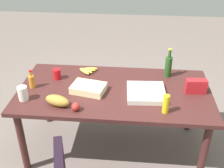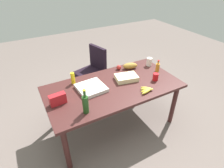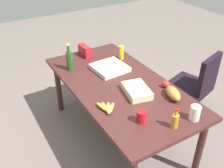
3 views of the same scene
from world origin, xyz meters
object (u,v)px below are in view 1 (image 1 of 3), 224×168
Objects in this scene: chip_bag_red at (196,86)px; banana_bunch at (87,70)px; wine_bottle at (168,66)px; red_solo_cup at (57,74)px; pizza_box at (146,93)px; conference_table at (114,96)px; bread_loaf at (57,101)px; apple_red at (76,107)px; dressing_bottle at (32,81)px; sheet_cake at (88,88)px; mayo_jar at (23,93)px; mustard_bottle at (166,104)px.

banana_bunch is at bearing 164.27° from chip_bag_red.
chip_bag_red is at bearing -51.47° from wine_bottle.
banana_bunch is (0.29, 0.17, -0.03)m from red_solo_cup.
wine_bottle is at bearing 7.94° from red_solo_cup.
conference_table is at bearing 163.97° from pizza_box.
bread_loaf reaches higher than apple_red.
red_solo_cup is (0.20, 0.20, -0.02)m from dressing_bottle.
sheet_cake is at bearing -154.49° from wine_bottle.
sheet_cake reaches higher than pizza_box.
mayo_jar reaches higher than sheet_cake.
chip_bag_red is at bearing 9.57° from mayo_jar.
bread_loaf is 0.36m from sheet_cake.
bread_loaf is 0.67m from banana_bunch.
sheet_cake is 1.04m from chip_bag_red.
chip_bag_red reaches higher than pizza_box.
pizza_box is 0.32m from mustard_bottle.
conference_table is at bearing 11.82° from sheet_cake.
mustard_bottle is at bearing -96.02° from wine_bottle.
chip_bag_red reaches higher than mayo_jar.
bread_loaf is at bearing -132.30° from sheet_cake.
mustard_bottle reaches higher than chip_bag_red.
mayo_jar is 1.31m from mustard_bottle.
wine_bottle is 2.90× the size of red_solo_cup.
chip_bag_red is (1.28, 0.34, 0.02)m from bread_loaf.
pizza_box is 1.50× the size of bread_loaf.
conference_table is 25.06× the size of apple_red.
mayo_jar reaches higher than conference_table.
dressing_bottle is at bearing -143.37° from banana_bunch.
apple_red is at bearing -60.26° from red_solo_cup.
sheet_cake is 0.78m from mustard_bottle.
red_solo_cup reaches higher than conference_table.
mayo_jar is 0.69× the size of chip_bag_red.
chip_bag_red is (0.79, 0.02, 0.15)m from conference_table.
wine_bottle is 1.00× the size of sheet_cake.
banana_bunch is (0.16, 0.65, -0.03)m from bread_loaf.
banana_bunch is (-0.08, 0.39, -0.01)m from sheet_cake.
mustard_bottle reaches higher than sheet_cake.
pizza_box is 1.80× the size of chip_bag_red.
chip_bag_red is (1.04, 0.07, 0.04)m from sheet_cake.
apple_red is (-0.85, -0.70, -0.08)m from wine_bottle.
wine_bottle is (0.54, 0.33, 0.20)m from conference_table.
apple_red is at bearing -19.26° from bread_loaf.
mayo_jar is at bearing -92.37° from dressing_bottle.
pizza_box is 1.16m from mayo_jar.
wine_bottle reaches higher than bread_loaf.
dressing_bottle is 0.62m from banana_bunch.
conference_table is 13.90× the size of mayo_jar.
apple_red is at bearing -100.52° from sheet_cake.
mayo_jar is 1.25× the size of red_solo_cup.
chip_bag_red is at bearing 14.73° from bread_loaf.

